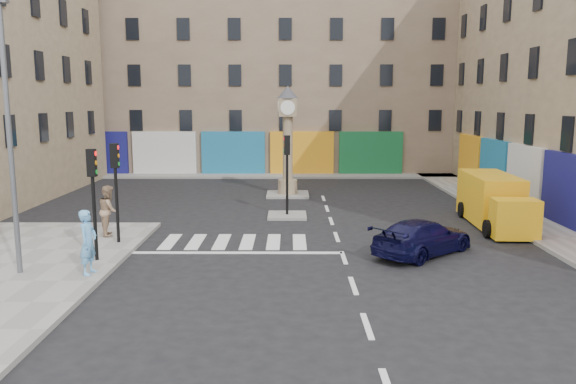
{
  "coord_description": "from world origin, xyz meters",
  "views": [
    {
      "loc": [
        -1.86,
        -17.85,
        5.38
      ],
      "look_at": [
        -1.94,
        2.94,
        2.0
      ],
      "focal_mm": 35.0,
      "sensor_mm": 36.0,
      "label": 1
    }
  ],
  "objects_px": {
    "navy_sedan": "(423,237)",
    "pedestrian_blue": "(88,242)",
    "clock_pillar": "(288,134)",
    "yellow_van": "(494,201)",
    "pedestrian_tan": "(109,210)",
    "traffic_light_left_near": "(93,187)",
    "traffic_light_left_far": "(116,177)",
    "traffic_light_island": "(287,162)",
    "lamp_post": "(8,121)"
  },
  "relations": [
    {
      "from": "navy_sedan",
      "to": "pedestrian_tan",
      "type": "height_order",
      "value": "pedestrian_tan"
    },
    {
      "from": "traffic_light_island",
      "to": "clock_pillar",
      "type": "bearing_deg",
      "value": 90.0
    },
    {
      "from": "navy_sedan",
      "to": "pedestrian_blue",
      "type": "height_order",
      "value": "pedestrian_blue"
    },
    {
      "from": "lamp_post",
      "to": "pedestrian_tan",
      "type": "height_order",
      "value": "lamp_post"
    },
    {
      "from": "yellow_van",
      "to": "pedestrian_blue",
      "type": "height_order",
      "value": "yellow_van"
    },
    {
      "from": "traffic_light_left_near",
      "to": "traffic_light_island",
      "type": "relative_size",
      "value": 1.0
    },
    {
      "from": "navy_sedan",
      "to": "yellow_van",
      "type": "height_order",
      "value": "yellow_van"
    },
    {
      "from": "pedestrian_tan",
      "to": "lamp_post",
      "type": "bearing_deg",
      "value": 150.52
    },
    {
      "from": "lamp_post",
      "to": "navy_sedan",
      "type": "height_order",
      "value": "lamp_post"
    },
    {
      "from": "traffic_light_left_far",
      "to": "traffic_light_island",
      "type": "relative_size",
      "value": 1.0
    },
    {
      "from": "traffic_light_left_far",
      "to": "clock_pillar",
      "type": "bearing_deg",
      "value": 61.06
    },
    {
      "from": "traffic_light_left_far",
      "to": "navy_sedan",
      "type": "distance_m",
      "value": 11.36
    },
    {
      "from": "traffic_light_left_near",
      "to": "traffic_light_island",
      "type": "distance_m",
      "value": 10.03
    },
    {
      "from": "navy_sedan",
      "to": "pedestrian_tan",
      "type": "xyz_separation_m",
      "value": [
        -11.79,
        2.27,
        0.51
      ]
    },
    {
      "from": "traffic_light_left_near",
      "to": "clock_pillar",
      "type": "height_order",
      "value": "clock_pillar"
    },
    {
      "from": "traffic_light_left_near",
      "to": "navy_sedan",
      "type": "relative_size",
      "value": 0.86
    },
    {
      "from": "traffic_light_island",
      "to": "pedestrian_tan",
      "type": "height_order",
      "value": "traffic_light_island"
    },
    {
      "from": "traffic_light_left_near",
      "to": "traffic_light_left_far",
      "type": "relative_size",
      "value": 1.0
    },
    {
      "from": "traffic_light_left_near",
      "to": "traffic_light_island",
      "type": "xyz_separation_m",
      "value": [
        6.3,
        7.8,
        -0.03
      ]
    },
    {
      "from": "traffic_light_left_near",
      "to": "traffic_light_left_far",
      "type": "distance_m",
      "value": 2.4
    },
    {
      "from": "clock_pillar",
      "to": "yellow_van",
      "type": "xyz_separation_m",
      "value": [
        9.0,
        -7.84,
        -2.47
      ]
    },
    {
      "from": "lamp_post",
      "to": "pedestrian_blue",
      "type": "bearing_deg",
      "value": -3.12
    },
    {
      "from": "traffic_light_left_far",
      "to": "navy_sedan",
      "type": "xyz_separation_m",
      "value": [
        11.13,
        -1.16,
        -1.99
      ]
    },
    {
      "from": "navy_sedan",
      "to": "pedestrian_tan",
      "type": "distance_m",
      "value": 12.02
    },
    {
      "from": "traffic_light_left_near",
      "to": "pedestrian_tan",
      "type": "bearing_deg",
      "value": 100.79
    },
    {
      "from": "lamp_post",
      "to": "clock_pillar",
      "type": "xyz_separation_m",
      "value": [
        8.2,
        15.2,
        -1.24
      ]
    },
    {
      "from": "traffic_light_left_near",
      "to": "pedestrian_tan",
      "type": "distance_m",
      "value": 3.87
    },
    {
      "from": "traffic_light_left_near",
      "to": "pedestrian_blue",
      "type": "height_order",
      "value": "traffic_light_left_near"
    },
    {
      "from": "clock_pillar",
      "to": "traffic_light_left_far",
      "type": "bearing_deg",
      "value": -118.94
    },
    {
      "from": "pedestrian_blue",
      "to": "navy_sedan",
      "type": "bearing_deg",
      "value": -67.51
    },
    {
      "from": "traffic_light_left_near",
      "to": "pedestrian_tan",
      "type": "relative_size",
      "value": 1.87
    },
    {
      "from": "traffic_light_left_far",
      "to": "pedestrian_tan",
      "type": "distance_m",
      "value": 1.97
    },
    {
      "from": "traffic_light_island",
      "to": "yellow_van",
      "type": "bearing_deg",
      "value": -11.61
    },
    {
      "from": "traffic_light_left_far",
      "to": "traffic_light_island",
      "type": "xyz_separation_m",
      "value": [
        6.3,
        5.4,
        -0.03
      ]
    },
    {
      "from": "traffic_light_left_far",
      "to": "lamp_post",
      "type": "xyz_separation_m",
      "value": [
        -1.9,
        -3.8,
        2.17
      ]
    },
    {
      "from": "clock_pillar",
      "to": "pedestrian_tan",
      "type": "relative_size",
      "value": 3.08
    },
    {
      "from": "traffic_light_island",
      "to": "pedestrian_blue",
      "type": "bearing_deg",
      "value": -122.77
    },
    {
      "from": "lamp_post",
      "to": "navy_sedan",
      "type": "distance_m",
      "value": 13.93
    },
    {
      "from": "lamp_post",
      "to": "pedestrian_blue",
      "type": "xyz_separation_m",
      "value": [
        2.2,
        -0.12,
        -3.65
      ]
    },
    {
      "from": "pedestrian_blue",
      "to": "pedestrian_tan",
      "type": "distance_m",
      "value": 5.13
    },
    {
      "from": "yellow_van",
      "to": "traffic_light_left_near",
      "type": "bearing_deg",
      "value": -156.0
    },
    {
      "from": "traffic_light_island",
      "to": "lamp_post",
      "type": "relative_size",
      "value": 0.45
    },
    {
      "from": "traffic_light_island",
      "to": "clock_pillar",
      "type": "distance_m",
      "value": 6.07
    },
    {
      "from": "traffic_light_island",
      "to": "pedestrian_blue",
      "type": "distance_m",
      "value": 11.18
    },
    {
      "from": "traffic_light_left_near",
      "to": "traffic_light_island",
      "type": "bearing_deg",
      "value": 51.07
    },
    {
      "from": "traffic_light_left_near",
      "to": "lamp_post",
      "type": "distance_m",
      "value": 3.21
    },
    {
      "from": "traffic_light_island",
      "to": "lamp_post",
      "type": "xyz_separation_m",
      "value": [
        -8.2,
        -9.2,
        2.2
      ]
    },
    {
      "from": "yellow_van",
      "to": "pedestrian_tan",
      "type": "height_order",
      "value": "yellow_van"
    },
    {
      "from": "pedestrian_blue",
      "to": "traffic_light_island",
      "type": "bearing_deg",
      "value": -24.6
    },
    {
      "from": "traffic_light_island",
      "to": "pedestrian_blue",
      "type": "xyz_separation_m",
      "value": [
        -6.0,
        -9.32,
        -1.45
      ]
    }
  ]
}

